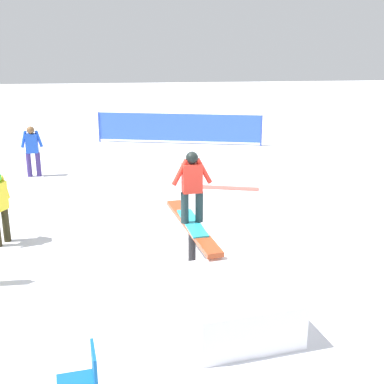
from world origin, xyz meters
name	(u,v)px	position (x,y,z in m)	size (l,w,h in m)	color
ground_plane	(192,264)	(0.00, 0.00, 0.00)	(60.00, 60.00, 0.00)	white
rail_feature	(192,229)	(0.00, 0.00, 0.69)	(2.71, 0.79, 0.80)	black
snow_kicker_ramp	(233,304)	(-2.10, -0.41, 0.34)	(1.80, 1.50, 0.67)	white
main_rider_on_rail	(192,189)	(0.00, 0.00, 1.46)	(1.40, 0.74, 1.34)	#25B2C9
bystander_blue	(32,149)	(6.22, 4.01, 0.82)	(0.23, 0.62, 1.46)	navy
loose_snowboard_coral	(230,188)	(4.53, -1.42, 0.01)	(1.55, 0.28, 0.02)	#E75F52
safety_fence	(179,128)	(10.07, -0.44, 0.60)	(1.26, 5.86, 1.10)	blue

